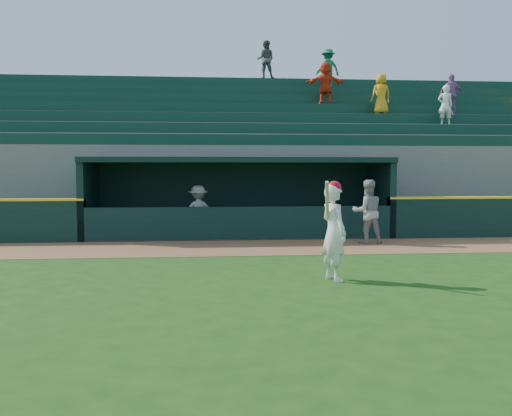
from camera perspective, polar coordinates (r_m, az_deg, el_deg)
The scene contains 7 objects.
ground at distance 10.51m, azimuth 0.82°, elevation -7.70°, with size 120.00×120.00×0.00m, color #1C4310.
warning_track at distance 15.32m, azimuth -1.16°, elevation -3.98°, with size 40.00×3.00×0.01m, color brown.
dugout_player_front at distance 16.38m, azimuth 11.07°, elevation -0.37°, with size 0.88×0.69×1.81m, color #9C9C97.
dugout_player_inside at distance 17.49m, azimuth -5.78°, elevation -0.36°, with size 1.04×0.60×1.61m, color #A5A5A0.
dugout at distance 18.28m, azimuth -1.87°, elevation 1.58°, with size 9.40×2.80×2.46m.
stands at distance 22.83m, azimuth -2.50°, elevation 4.67°, with size 34.50×6.25×7.61m.
batter_at_plate at distance 10.89m, azimuth 7.78°, elevation -2.27°, with size 0.63×0.86×1.91m.
Camera 1 is at (-1.11, -10.23, 2.13)m, focal length 40.00 mm.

